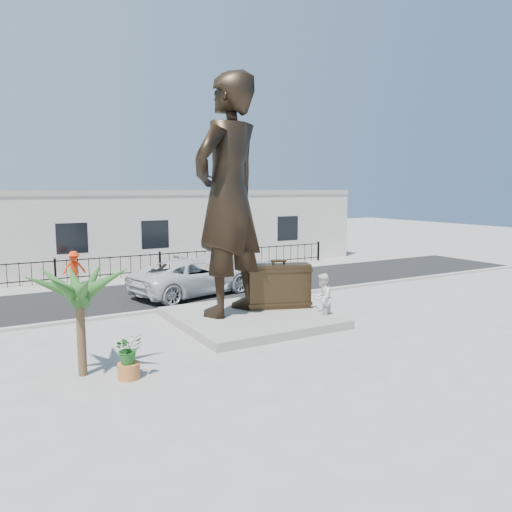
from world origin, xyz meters
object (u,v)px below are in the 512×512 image
(car_white, at_px, (193,277))
(tourist, at_px, (322,298))
(suitcase, at_px, (279,286))
(statue, at_px, (228,196))

(car_white, bearing_deg, tourist, -176.57)
(suitcase, distance_m, car_white, 5.25)
(suitcase, relative_size, car_white, 0.40)
(statue, relative_size, suitcase, 3.59)
(statue, relative_size, tourist, 4.75)
(statue, distance_m, tourist, 4.94)
(suitcase, bearing_deg, car_white, 124.16)
(statue, bearing_deg, car_white, -122.58)
(statue, distance_m, suitcase, 3.95)
(statue, height_order, tourist, statue)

